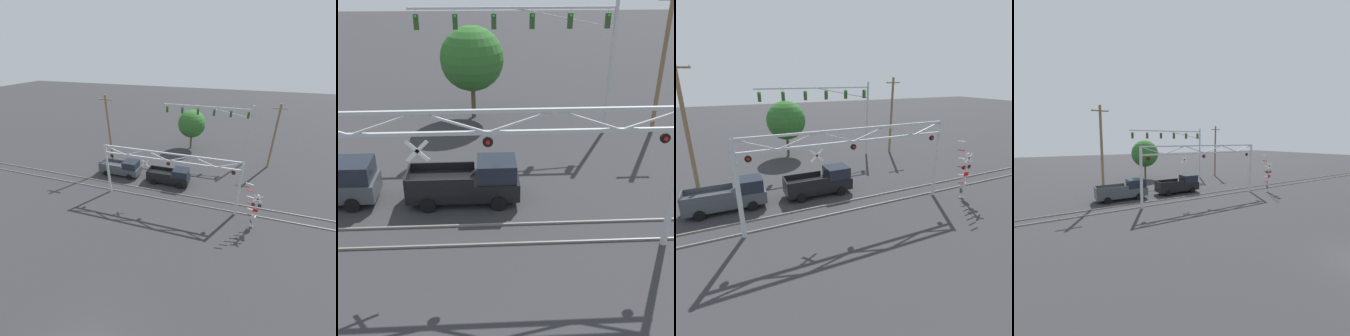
{
  "view_description": "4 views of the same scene",
  "coord_description": "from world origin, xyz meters",
  "views": [
    {
      "loc": [
        6.09,
        -3.71,
        15.3
      ],
      "look_at": [
        -0.8,
        18.47,
        2.95
      ],
      "focal_mm": 24.0,
      "sensor_mm": 36.0,
      "label": 1
    },
    {
      "loc": [
        -0.09,
        2.02,
        10.85
      ],
      "look_at": [
        0.84,
        19.42,
        2.02
      ],
      "focal_mm": 45.0,
      "sensor_mm": 36.0,
      "label": 2
    },
    {
      "loc": [
        -7.38,
        1.12,
        9.15
      ],
      "look_at": [
        0.35,
        18.27,
        2.59
      ],
      "focal_mm": 28.0,
      "sensor_mm": 36.0,
      "label": 3
    },
    {
      "loc": [
        -14.41,
        -4.34,
        6.61
      ],
      "look_at": [
        -2.35,
        16.77,
        3.58
      ],
      "focal_mm": 24.0,
      "sensor_mm": 36.0,
      "label": 4
    }
  ],
  "objects": [
    {
      "name": "utility_pole_right",
      "position": [
        11.35,
        28.46,
        4.7
      ],
      "size": [
        1.8,
        0.28,
        9.1
      ],
      "color": "brown",
      "rests_on": "ground_plane"
    },
    {
      "name": "rail_track_far",
      "position": [
        0.0,
        17.72,
        0.05
      ],
      "size": [
        80.0,
        0.08,
        0.1
      ],
      "primitive_type": "cube",
      "color": "gray",
      "rests_on": "ground_plane"
    },
    {
      "name": "rail_track_near",
      "position": [
        0.0,
        16.29,
        0.05
      ],
      "size": [
        80.0,
        0.08,
        0.1
      ],
      "primitive_type": "cube",
      "color": "gray",
      "rests_on": "ground_plane"
    },
    {
      "name": "crossing_gantry",
      "position": [
        -0.01,
        16.0,
        4.13
      ],
      "size": [
        14.84,
        0.3,
        6.07
      ],
      "color": "#B7BABF",
      "rests_on": "ground_plane"
    },
    {
      "name": "crossing_signal_mast",
      "position": [
        8.84,
        14.51,
        1.85
      ],
      "size": [
        1.7,
        0.35,
        4.84
      ],
      "color": "#B7BABF",
      "rests_on": "ground_plane"
    },
    {
      "name": "pickup_truck_lead",
      "position": [
        -0.87,
        19.96,
        1.02
      ],
      "size": [
        5.39,
        2.16,
        2.18
      ],
      "color": "black",
      "rests_on": "ground_plane"
    },
    {
      "name": "utility_pole_left",
      "position": [
        -9.85,
        21.33,
        5.31
      ],
      "size": [
        1.8,
        0.28,
        10.32
      ],
      "color": "brown",
      "rests_on": "ground_plane"
    },
    {
      "name": "pickup_truck_following",
      "position": [
        -7.8,
        20.17,
        1.02
      ],
      "size": [
        5.52,
        2.16,
        2.18
      ],
      "color": "#3D4247",
      "rests_on": "ground_plane"
    },
    {
      "name": "background_tree_beyond_span",
      "position": [
        -0.9,
        32.1,
        4.31
      ],
      "size": [
        4.54,
        4.54,
        6.59
      ],
      "color": "brown",
      "rests_on": "ground_plane"
    },
    {
      "name": "traffic_signal_span",
      "position": [
        4.38,
        28.68,
        6.27
      ],
      "size": [
        12.77,
        0.39,
        8.64
      ],
      "color": "#B7BABF",
      "rests_on": "ground_plane"
    }
  ]
}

